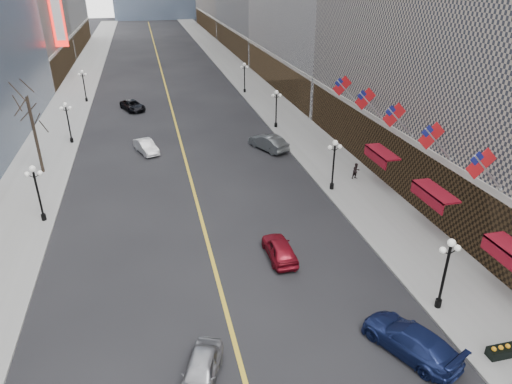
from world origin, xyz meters
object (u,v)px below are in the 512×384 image
streetlamp_east_3 (244,74)px  streetlamp_west_2 (68,118)px  streetlamp_east_0 (446,267)px  car_nb_mid (146,147)px  streetlamp_east_1 (334,160)px  streetlamp_west_1 (37,188)px  car_nb_far (133,105)px  car_sb_mid (280,249)px  streetlamp_west_3 (84,82)px  car_sb_near (411,340)px  car_sb_far (268,142)px  car_nb_near (201,371)px  streetlamp_east_2 (276,105)px

streetlamp_east_3 → streetlamp_west_2: same height
streetlamp_east_0 → car_nb_mid: streetlamp_east_0 is taller
streetlamp_east_1 → streetlamp_west_1: size_ratio=1.00×
car_nb_far → car_sb_mid: bearing=-97.5°
streetlamp_east_3 → car_sb_mid: 45.59m
streetlamp_west_1 → car_sb_mid: (16.24, -8.94, -2.19)m
streetlamp_east_3 → streetlamp_west_3: size_ratio=1.00×
car_sb_near → car_sb_far: (0.50, 29.58, 0.06)m
car_nb_mid → streetlamp_east_1: bearing=-59.5°
streetlamp_west_2 → streetlamp_west_3: 18.00m
streetlamp_west_2 → car_nb_near: bearing=-74.8°
streetlamp_west_1 → car_nb_near: size_ratio=1.14×
streetlamp_west_2 → streetlamp_west_3: size_ratio=1.00×
streetlamp_east_3 → car_sb_far: bearing=-96.4°
car_nb_mid → car_sb_far: 12.95m
streetlamp_east_3 → car_nb_far: (-17.01, -5.82, -2.23)m
streetlamp_east_1 → streetlamp_west_2: same height
car_sb_near → streetlamp_east_0: bearing=-166.7°
streetlamp_east_2 → streetlamp_east_1: bearing=-90.0°
streetlamp_east_3 → streetlamp_west_3: same height
streetlamp_west_2 → car_sb_near: streetlamp_west_2 is taller
streetlamp_west_2 → car_sb_far: size_ratio=0.91×
streetlamp_west_3 → car_sb_mid: 47.83m
streetlamp_east_3 → streetlamp_west_1: bearing=-123.2°
streetlamp_west_2 → streetlamp_east_1: bearing=-37.3°
car_sb_near → car_sb_far: size_ratio=1.05×
streetlamp_west_1 → streetlamp_east_2: bearing=37.3°
streetlamp_east_0 → streetlamp_east_3: (0.00, 52.00, 0.00)m
streetlamp_east_1 → streetlamp_east_3: (0.00, 36.00, 0.00)m
streetlamp_east_0 → car_nb_mid: bearing=118.1°
streetlamp_west_1 → car_sb_far: 23.64m
streetlamp_east_3 → streetlamp_west_2: bearing=-142.7°
streetlamp_east_1 → streetlamp_east_2: 18.00m
streetlamp_west_3 → car_sb_far: 32.56m
streetlamp_east_3 → car_sb_near: streetlamp_east_3 is taller
streetlamp_west_3 → car_sb_far: size_ratio=0.91×
streetlamp_east_1 → car_sb_near: bearing=-100.1°
streetlamp_east_0 → car_nb_near: (-13.80, -1.96, -2.23)m
car_nb_far → streetlamp_east_1: bearing=-82.0°
car_sb_far → streetlamp_east_3: bearing=-121.1°
car_nb_near → car_nb_mid: size_ratio=0.96×
streetlamp_east_1 → car_nb_far: size_ratio=0.93×
car_nb_near → car_sb_far: car_sb_far is taller
streetlamp_east_0 → car_sb_far: bearing=95.9°
streetlamp_west_1 → streetlamp_west_2: (0.00, 18.00, 0.00)m
car_sb_near → car_sb_mid: car_sb_near is taller
streetlamp_east_1 → streetlamp_east_3: bearing=90.0°
streetlamp_east_0 → car_sb_near: 4.68m
streetlamp_west_3 → car_sb_far: streetlamp_west_3 is taller
streetlamp_east_3 → streetlamp_east_1: bearing=-90.0°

